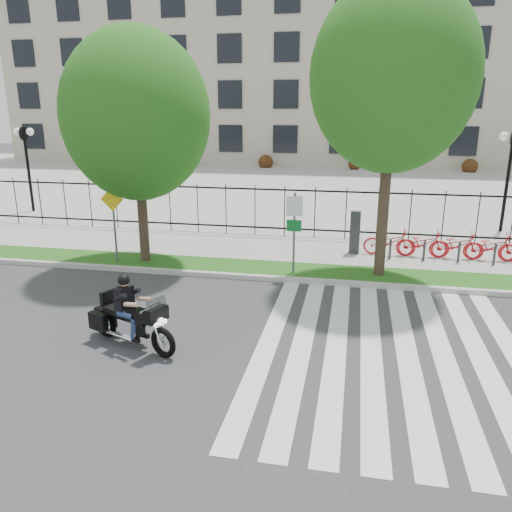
# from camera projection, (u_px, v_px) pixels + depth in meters

# --- Properties ---
(ground) EXTENTS (120.00, 120.00, 0.00)m
(ground) POSITION_uv_depth(u_px,v_px,m) (177.00, 333.00, 11.66)
(ground) COLOR #333335
(ground) RESTS_ON ground
(curb) EXTENTS (60.00, 0.20, 0.15)m
(curb) POSITION_uv_depth(u_px,v_px,m) (222.00, 275.00, 15.50)
(curb) COLOR #B2B1A8
(curb) RESTS_ON ground
(grass_verge) EXTENTS (60.00, 1.50, 0.15)m
(grass_verge) POSITION_uv_depth(u_px,v_px,m) (229.00, 267.00, 16.30)
(grass_verge) COLOR #215314
(grass_verge) RESTS_ON ground
(sidewalk) EXTENTS (60.00, 3.50, 0.15)m
(sidewalk) POSITION_uv_depth(u_px,v_px,m) (246.00, 247.00, 18.65)
(sidewalk) COLOR gray
(sidewalk) RESTS_ON ground
(plaza) EXTENTS (80.00, 34.00, 0.10)m
(plaza) POSITION_uv_depth(u_px,v_px,m) (300.00, 183.00, 35.16)
(plaza) COLOR gray
(plaza) RESTS_ON ground
(crosswalk_stripes) EXTENTS (5.70, 8.00, 0.01)m
(crosswalk_stripes) POSITION_uv_depth(u_px,v_px,m) (389.00, 352.00, 10.75)
(crosswalk_stripes) COLOR silver
(crosswalk_stripes) RESTS_ON ground
(iron_fence) EXTENTS (30.00, 0.06, 2.00)m
(iron_fence) POSITION_uv_depth(u_px,v_px,m) (255.00, 210.00, 19.99)
(iron_fence) COLOR black
(iron_fence) RESTS_ON sidewalk
(office_building) EXTENTS (60.00, 21.90, 20.15)m
(office_building) POSITION_uv_depth(u_px,v_px,m) (324.00, 59.00, 51.09)
(office_building) COLOR #A9A188
(office_building) RESTS_ON ground
(lamp_post_left) EXTENTS (1.06, 0.70, 4.25)m
(lamp_post_left) POSITION_uv_depth(u_px,v_px,m) (26.00, 148.00, 24.32)
(lamp_post_left) COLOR black
(lamp_post_left) RESTS_ON ground
(lamp_post_right) EXTENTS (1.06, 0.70, 4.25)m
(lamp_post_right) POSITION_uv_depth(u_px,v_px,m) (511.00, 156.00, 20.15)
(lamp_post_right) COLOR black
(lamp_post_right) RESTS_ON ground
(street_tree_1) EXTENTS (4.61, 4.61, 7.36)m
(street_tree_1) POSITION_uv_depth(u_px,v_px,m) (136.00, 116.00, 15.50)
(street_tree_1) COLOR #3B2A20
(street_tree_1) RESTS_ON grass_verge
(street_tree_2) EXTENTS (4.64, 4.64, 8.43)m
(street_tree_2) POSITION_uv_depth(u_px,v_px,m) (393.00, 77.00, 13.75)
(street_tree_2) COLOR #3B2A20
(street_tree_2) RESTS_ON grass_verge
(bike_share_station) EXTENTS (8.86, 0.85, 1.50)m
(bike_share_station) POSITION_uv_depth(u_px,v_px,m) (489.00, 247.00, 16.66)
(bike_share_station) COLOR #2D2D33
(bike_share_station) RESTS_ON sidewalk
(sign_pole_regulatory) EXTENTS (0.50, 0.09, 2.50)m
(sign_pole_regulatory) POSITION_uv_depth(u_px,v_px,m) (294.00, 223.00, 15.07)
(sign_pole_regulatory) COLOR #59595B
(sign_pole_regulatory) RESTS_ON grass_verge
(sign_pole_warning) EXTENTS (0.78, 0.09, 2.49)m
(sign_pole_warning) POSITION_uv_depth(u_px,v_px,m) (113.00, 215.00, 16.19)
(sign_pole_warning) COLOR #59595B
(sign_pole_warning) RESTS_ON grass_verge
(motorcycle_rider) EXTENTS (2.40, 1.34, 1.97)m
(motorcycle_rider) POSITION_uv_depth(u_px,v_px,m) (131.00, 318.00, 10.88)
(motorcycle_rider) COLOR black
(motorcycle_rider) RESTS_ON ground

